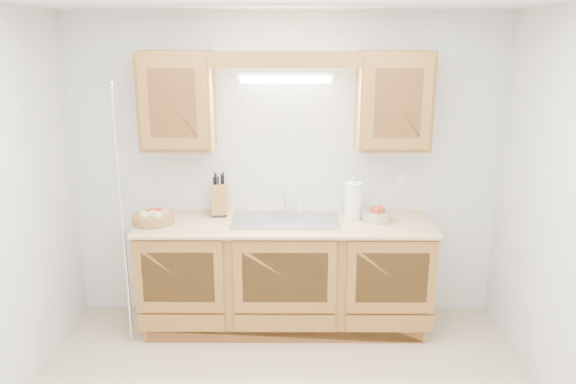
{
  "coord_description": "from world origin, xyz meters",
  "views": [
    {
      "loc": [
        0.04,
        -2.99,
        2.28
      ],
      "look_at": [
        0.02,
        0.85,
        1.23
      ],
      "focal_mm": 35.0,
      "sensor_mm": 36.0,
      "label": 1
    }
  ],
  "objects_px": {
    "fruit_basket": "(153,217)",
    "knife_block": "(219,199)",
    "paper_towel": "(353,201)",
    "apple_bowl": "(377,214)"
  },
  "relations": [
    {
      "from": "knife_block",
      "to": "apple_bowl",
      "type": "height_order",
      "value": "knife_block"
    },
    {
      "from": "fruit_basket",
      "to": "knife_block",
      "type": "relative_size",
      "value": 1.08
    },
    {
      "from": "fruit_basket",
      "to": "paper_towel",
      "type": "relative_size",
      "value": 1.13
    },
    {
      "from": "paper_towel",
      "to": "knife_block",
      "type": "bearing_deg",
      "value": 175.49
    },
    {
      "from": "paper_towel",
      "to": "fruit_basket",
      "type": "bearing_deg",
      "value": -175.29
    },
    {
      "from": "knife_block",
      "to": "apple_bowl",
      "type": "distance_m",
      "value": 1.27
    },
    {
      "from": "paper_towel",
      "to": "apple_bowl",
      "type": "relative_size",
      "value": 1.26
    },
    {
      "from": "knife_block",
      "to": "paper_towel",
      "type": "height_order",
      "value": "knife_block"
    },
    {
      "from": "fruit_basket",
      "to": "paper_towel",
      "type": "height_order",
      "value": "paper_towel"
    },
    {
      "from": "apple_bowl",
      "to": "paper_towel",
      "type": "bearing_deg",
      "value": 159.11
    }
  ]
}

